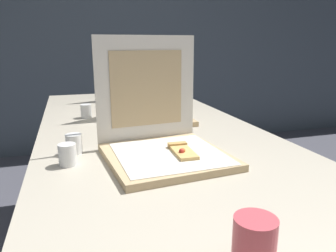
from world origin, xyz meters
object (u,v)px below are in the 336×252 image
at_px(cup_white_near_left, 67,155).
at_px(cup_white_near_center, 74,144).
at_px(table, 152,141).
at_px(pizza_box_middle, 147,108).
at_px(pizza_box_back, 135,94).
at_px(cup_printed_front, 254,243).
at_px(cup_white_far, 86,111).
at_px(pizza_box_front, 162,140).

height_order(cup_white_near_left, cup_white_near_center, same).
xyz_separation_m(table, cup_white_near_center, (-0.32, -0.20, 0.08)).
distance_m(pizza_box_middle, pizza_box_back, 0.47).
relative_size(pizza_box_middle, cup_white_near_left, 5.63).
distance_m(cup_white_near_center, cup_printed_front, 0.72).
relative_size(pizza_box_middle, cup_white_far, 5.63).
height_order(table, pizza_box_middle, pizza_box_middle).
bearing_deg(cup_white_near_center, cup_printed_front, -68.08).
height_order(pizza_box_middle, cup_white_near_center, pizza_box_middle).
distance_m(pizza_box_front, cup_white_far, 0.67).
bearing_deg(table, pizza_box_middle, 82.37).
bearing_deg(cup_white_far, cup_white_near_left, -98.16).
bearing_deg(pizza_box_back, pizza_box_front, -98.29).
xyz_separation_m(table, cup_printed_front, (-0.05, -0.87, 0.09)).
bearing_deg(table, cup_white_far, 126.80).
bearing_deg(cup_printed_front, table, 86.72).
xyz_separation_m(cup_white_far, cup_printed_front, (0.20, -1.20, 0.01)).
height_order(pizza_box_middle, cup_white_near_left, pizza_box_middle).
distance_m(pizza_box_front, cup_white_near_center, 0.30).
bearing_deg(pizza_box_middle, pizza_box_front, -99.33).
bearing_deg(pizza_box_back, cup_printed_front, -96.20).
distance_m(cup_white_near_center, cup_white_far, 0.54).
height_order(table, cup_printed_front, cup_printed_front).
bearing_deg(cup_white_far, cup_white_near_center, -97.47).
bearing_deg(pizza_box_front, cup_white_near_center, 153.07).
relative_size(table, cup_printed_front, 25.15).
bearing_deg(table, pizza_box_front, -98.16).
height_order(cup_white_near_left, cup_printed_front, cup_printed_front).
xyz_separation_m(table, cup_white_far, (-0.25, 0.33, 0.08)).
bearing_deg(pizza_box_middle, cup_white_far, 154.66).
bearing_deg(cup_white_far, pizza_box_front, -72.39).
xyz_separation_m(pizza_box_middle, cup_white_far, (-0.28, 0.12, -0.02)).
relative_size(cup_white_near_center, cup_white_far, 1.00).
relative_size(table, pizza_box_back, 5.77).
bearing_deg(pizza_box_front, cup_white_near_left, 173.60).
height_order(pizza_box_front, cup_white_far, pizza_box_front).
bearing_deg(cup_white_near_left, cup_printed_front, -62.82).
distance_m(pizza_box_middle, cup_white_near_center, 0.54).
xyz_separation_m(pizza_box_back, cup_printed_front, (-0.11, -1.54, -0.01)).
bearing_deg(cup_white_near_left, pizza_box_back, 67.54).
distance_m(table, pizza_box_middle, 0.23).
relative_size(pizza_box_back, cup_white_far, 5.75).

